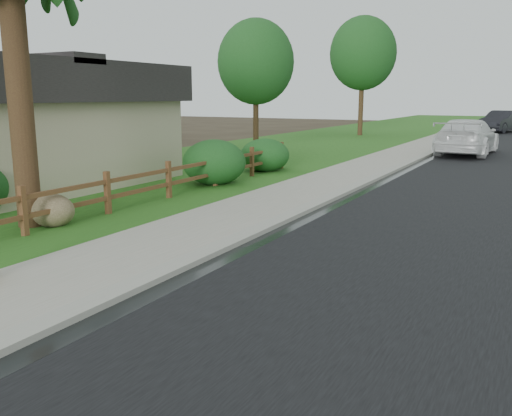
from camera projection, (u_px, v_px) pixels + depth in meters
The scene contains 14 objects.
ground at pixel (31, 321), 7.06m from camera, with size 120.00×120.00×0.00m, color #32251B.
curb at pixel (464, 138), 36.93m from camera, with size 0.40×90.00×0.12m, color gray.
wet_gutter at pixel (469, 139), 36.77m from camera, with size 0.50×90.00×0.00m, color black.
sidewalk at pixel (444, 137), 37.54m from camera, with size 2.20×90.00×0.10m, color gray.
grass_strip at pixel (416, 137), 38.44m from camera, with size 1.60×90.00×0.06m, color #235117.
lawn_near at pixel (346, 134), 40.88m from camera, with size 9.00×90.00×0.04m, color #235117.
ranch_fence at pixel (140, 184), 14.13m from camera, with size 0.12×16.92×1.10m.
white_suv at pixel (467, 137), 26.78m from camera, with size 2.44×6.01×1.74m, color white.
dark_car_far at pixel (502, 121), 43.16m from camera, with size 1.81×5.18×1.71m, color black.
boulder at pixel (52, 210), 12.05m from camera, with size 1.13×0.85×0.76m, color brown.
shrub_c at pixel (214, 162), 17.68m from camera, with size 2.07×2.07×1.49m, color #194518.
shrub_d at pixel (265, 155), 20.75m from camera, with size 1.88×1.88×1.28m, color #194518.
tree_near_left at pixel (256, 62), 25.68m from camera, with size 3.65×3.65×6.46m.
tree_mid_left at pixel (363, 54), 38.60m from camera, with size 4.73×4.73×8.45m.
Camera 1 is at (5.75, -4.39, 2.88)m, focal length 38.00 mm.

